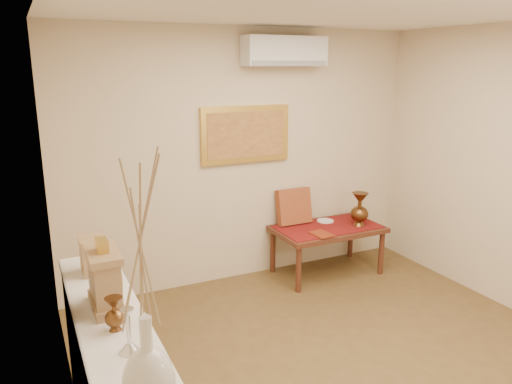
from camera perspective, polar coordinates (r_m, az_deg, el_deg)
floor at (r=4.08m, az=12.86°, el=-20.65°), size 4.50×4.50×0.00m
ceiling at (r=3.38m, az=15.57°, el=20.37°), size 4.50×4.50×0.00m
wall_back at (r=5.37m, az=-1.30°, el=3.99°), size 4.00×0.02×2.70m
wall_left at (r=2.75m, az=-20.50°, el=-7.26°), size 0.02×4.50×2.70m
white_vase at (r=1.90m, az=-12.77°, el=-10.82°), size 0.21×0.21×1.08m
candlestick at (r=2.53m, az=-14.36°, el=-15.09°), size 0.11×0.11×0.23m
brass_urn_small at (r=2.73m, az=-15.90°, el=-12.78°), size 0.10×0.10×0.23m
table_cloth at (r=5.65m, az=8.20°, el=-3.95°), size 1.14×0.59×0.01m
brass_urn_tall at (r=5.69m, az=11.78°, el=-1.53°), size 0.20×0.20×0.46m
plate at (r=5.82m, az=7.92°, el=-3.28°), size 0.19×0.19×0.01m
menu at (r=5.37m, az=7.49°, el=-4.79°), size 0.20×0.26×0.01m
cushion at (r=5.66m, az=4.34°, el=-1.64°), size 0.40×0.18×0.41m
mantel_clock at (r=2.96m, az=-16.89°, el=-9.45°), size 0.17×0.36×0.41m
wooden_chest at (r=3.48m, az=-18.10°, el=-6.83°), size 0.16×0.21×0.24m
low_table at (r=5.68m, az=8.18°, el=-4.61°), size 1.20×0.70×0.55m
painting at (r=5.30m, az=-1.20°, el=6.60°), size 1.00×0.06×0.60m
ac_unit at (r=5.34m, az=3.30°, el=15.76°), size 0.90×0.25×0.30m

